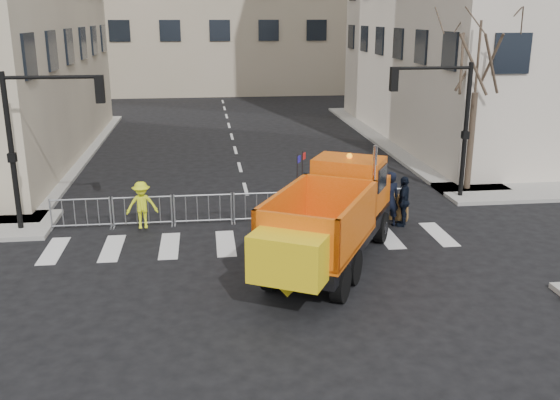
{
  "coord_description": "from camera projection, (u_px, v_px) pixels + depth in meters",
  "views": [
    {
      "loc": [
        -1.67,
        -13.56,
        7.13
      ],
      "look_at": [
        0.31,
        2.5,
        2.31
      ],
      "focal_mm": 40.0,
      "sensor_mm": 36.0,
      "label": 1
    }
  ],
  "objects": [
    {
      "name": "ground",
      "position": [
        280.0,
        321.0,
        15.13
      ],
      "size": [
        120.0,
        120.0,
        0.0
      ],
      "primitive_type": "plane",
      "color": "black",
      "rests_on": "ground"
    },
    {
      "name": "sidewalk_back",
      "position": [
        252.0,
        212.0,
        23.2
      ],
      "size": [
        64.0,
        5.0,
        0.15
      ],
      "primitive_type": "cube",
      "color": "gray",
      "rests_on": "ground"
    },
    {
      "name": "traffic_light_left",
      "position": [
        12.0,
        155.0,
        20.56
      ],
      "size": [
        0.18,
        0.18,
        5.4
      ],
      "primitive_type": "cylinder",
      "color": "black",
      "rests_on": "ground"
    },
    {
      "name": "traffic_light_right",
      "position": [
        465.0,
        133.0,
        24.39
      ],
      "size": [
        0.18,
        0.18,
        5.4
      ],
      "primitive_type": "cylinder",
      "color": "black",
      "rests_on": "ground"
    },
    {
      "name": "crowd_barriers",
      "position": [
        233.0,
        208.0,
        22.12
      ],
      "size": [
        12.6,
        0.6,
        1.1
      ],
      "primitive_type": null,
      "color": "#9EA0A5",
      "rests_on": "ground"
    },
    {
      "name": "street_tree",
      "position": [
        474.0,
        102.0,
        25.13
      ],
      "size": [
        3.0,
        3.0,
        7.5
      ],
      "primitive_type": null,
      "color": "#382B21",
      "rests_on": "ground"
    },
    {
      "name": "plow_truck",
      "position": [
        330.0,
        217.0,
        17.99
      ],
      "size": [
        6.29,
        8.95,
        3.45
      ],
      "rotation": [
        0.0,
        0.0,
        1.08
      ],
      "color": "black",
      "rests_on": "ground"
    },
    {
      "name": "cop_a",
      "position": [
        389.0,
        199.0,
        21.62
      ],
      "size": [
        0.77,
        0.55,
        1.97
      ],
      "primitive_type": "imported",
      "rotation": [
        0.0,
        0.0,
        3.26
      ],
      "color": "black",
      "rests_on": "ground"
    },
    {
      "name": "cop_b",
      "position": [
        358.0,
        203.0,
        21.1
      ],
      "size": [
        1.12,
        0.96,
        2.0
      ],
      "primitive_type": "imported",
      "rotation": [
        0.0,
        0.0,
        2.91
      ],
      "color": "black",
      "rests_on": "ground"
    },
    {
      "name": "cop_c",
      "position": [
        404.0,
        201.0,
        21.7
      ],
      "size": [
        0.86,
        1.13,
        1.79
      ],
      "primitive_type": "imported",
      "rotation": [
        0.0,
        0.0,
        4.25
      ],
      "color": "black",
      "rests_on": "ground"
    },
    {
      "name": "worker",
      "position": [
        142.0,
        205.0,
        21.04
      ],
      "size": [
        1.1,
        0.7,
        1.62
      ],
      "primitive_type": "imported",
      "rotation": [
        0.0,
        0.0,
        0.09
      ],
      "color": "#E3F01C",
      "rests_on": "sidewalk_back"
    },
    {
      "name": "newspaper_box",
      "position": [
        351.0,
        184.0,
        24.69
      ],
      "size": [
        0.55,
        0.52,
        1.1
      ],
      "primitive_type": "cube",
      "rotation": [
        0.0,
        0.0,
        0.3
      ],
      "color": "maroon",
      "rests_on": "sidewalk_back"
    }
  ]
}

